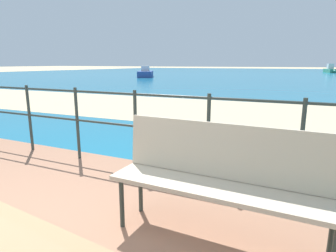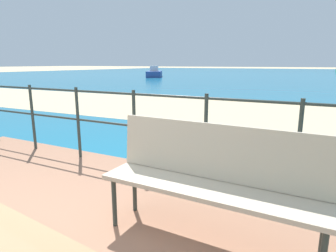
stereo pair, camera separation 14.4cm
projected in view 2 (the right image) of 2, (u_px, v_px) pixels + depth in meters
sea_water at (298, 75)px, 36.61m from camera, size 90.00×90.00×0.01m
beach_strip at (236, 112)px, 8.61m from camera, size 54.10×6.18×0.01m
park_bench at (213, 173)px, 2.20m from camera, size 1.74×0.46×0.92m
railing_fence at (134, 121)px, 3.73m from camera, size 5.94×0.04×1.04m
boat_far at (154, 73)px, 30.53m from camera, size 3.08×4.60×1.17m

